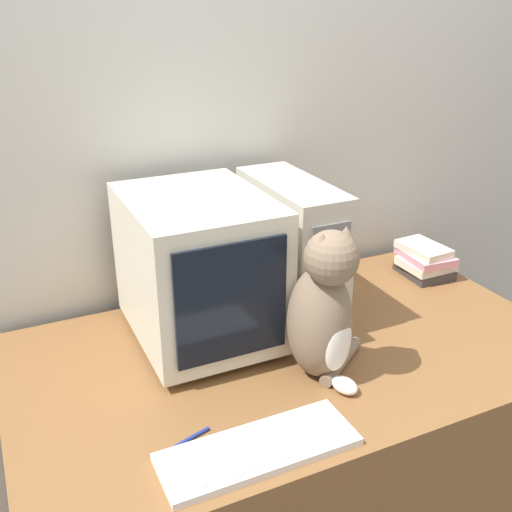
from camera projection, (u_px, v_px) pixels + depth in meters
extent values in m
cube|color=silver|center=(221.00, 141.00, 1.91)|extent=(7.00, 0.05, 2.50)
cube|color=brown|center=(290.00, 454.00, 1.84)|extent=(1.55, 0.88, 0.76)
cube|color=beige|center=(201.00, 332.00, 1.75)|extent=(0.26, 0.28, 0.02)
cube|color=beige|center=(198.00, 266.00, 1.67)|extent=(0.37, 0.47, 0.40)
cube|color=black|center=(232.00, 302.00, 1.47)|extent=(0.29, 0.01, 0.31)
cube|color=beige|center=(291.00, 248.00, 1.82)|extent=(0.17, 0.43, 0.42)
cube|color=slate|center=(331.00, 237.00, 1.59)|extent=(0.12, 0.01, 0.08)
cube|color=silver|center=(259.00, 449.00, 1.30)|extent=(0.44, 0.16, 0.02)
cube|color=silver|center=(259.00, 445.00, 1.30)|extent=(0.40, 0.12, 0.00)
ellipsoid|color=#7A6651|center=(319.00, 323.00, 1.52)|extent=(0.20, 0.21, 0.31)
ellipsoid|color=white|center=(337.00, 341.00, 1.48)|extent=(0.10, 0.07, 0.17)
sphere|color=#7A6651|center=(332.00, 258.00, 1.42)|extent=(0.16, 0.16, 0.14)
cone|color=#7A6651|center=(322.00, 240.00, 1.38)|extent=(0.04, 0.04, 0.03)
cone|color=#7A6651|center=(346.00, 233.00, 1.43)|extent=(0.04, 0.04, 0.03)
ellipsoid|color=white|center=(345.00, 385.00, 1.50)|extent=(0.07, 0.09, 0.04)
cylinder|color=#7A6651|center=(341.00, 361.00, 1.60)|extent=(0.20, 0.15, 0.03)
cube|color=#383333|center=(424.00, 271.00, 2.13)|extent=(0.16, 0.18, 0.03)
cube|color=beige|center=(426.00, 264.00, 2.11)|extent=(0.16, 0.15, 0.03)
cube|color=pink|center=(426.00, 256.00, 2.10)|extent=(0.16, 0.19, 0.03)
cube|color=beige|center=(424.00, 249.00, 2.10)|extent=(0.13, 0.19, 0.03)
cylinder|color=navy|center=(183.00, 443.00, 1.33)|extent=(0.14, 0.05, 0.01)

